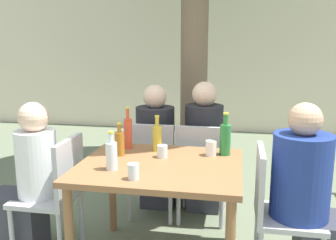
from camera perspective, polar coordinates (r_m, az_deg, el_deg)
The scene contains 18 objects.
cafe_building_wall at distance 6.85m, azimuth 6.44°, elevation 9.95°, with size 10.00×0.08×2.80m.
dining_table_front at distance 2.67m, azimuth -1.21°, elevation -8.58°, with size 1.13×0.96×0.77m.
patio_chair_0 at distance 2.99m, azimuth -16.62°, elevation -10.07°, with size 0.44×0.44×0.91m.
patio_chair_1 at distance 2.69m, azimuth 16.10°, elevation -12.48°, with size 0.44×0.44×0.91m.
patio_chair_2 at distance 3.42m, azimuth -2.47°, elevation -6.74°, with size 0.44×0.44×0.91m.
patio_chair_3 at distance 3.35m, azimuth 5.15°, elevation -7.17°, with size 0.44×0.44×0.91m.
person_seated_0 at distance 3.10m, azimuth -20.65°, elevation -9.42°, with size 0.55×0.30×1.18m.
person_seated_1 at distance 2.71m, azimuth 21.07°, elevation -11.72°, with size 0.59×0.38×1.23m.
person_seated_2 at distance 3.63m, azimuth -1.64°, elevation -5.08°, with size 0.36×0.58×1.23m.
person_seated_3 at distance 3.56m, azimuth 5.53°, elevation -5.19°, with size 0.35×0.57×1.26m.
amber_bottle_0 at distance 2.82m, azimuth -7.38°, elevation -3.47°, with size 0.07×0.07×0.25m.
green_bottle_1 at distance 2.84m, azimuth 8.71°, elevation -2.82°, with size 0.08×0.08×0.32m.
oil_cruet_2 at distance 2.92m, azimuth -1.66°, elevation -2.62°, with size 0.07×0.07×0.28m.
water_bottle_3 at distance 2.51m, azimuth -8.61°, elevation -5.29°, with size 0.08×0.08×0.26m.
soda_bottle_4 at distance 2.99m, azimuth -6.11°, elevation -1.91°, with size 0.07×0.07×0.34m.
drinking_glass_0 at distance 2.82m, azimuth 6.57°, elevation -4.29°, with size 0.08×0.08×0.11m.
drinking_glass_1 at distance 2.76m, azimuth -0.87°, elevation -4.79°, with size 0.08×0.08×0.09m.
drinking_glass_2 at distance 2.34m, azimuth -5.31°, elevation -7.82°, with size 0.07×0.07×0.10m.
Camera 1 is at (0.52, -2.45, 1.60)m, focal length 40.00 mm.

